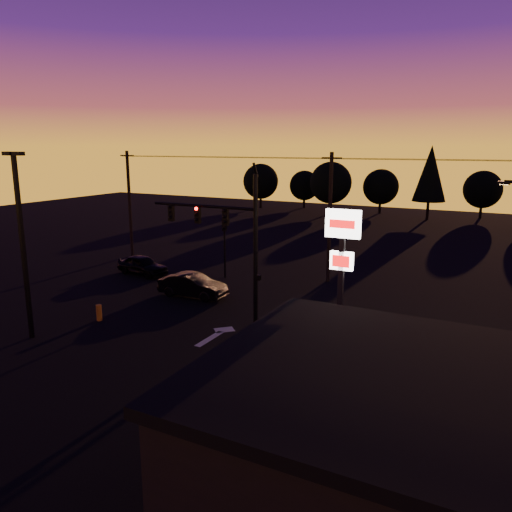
{
  "coord_description": "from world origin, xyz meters",
  "views": [
    {
      "loc": [
        13.47,
        -18.55,
        9.4
      ],
      "look_at": [
        1.0,
        5.0,
        3.5
      ],
      "focal_mm": 35.0,
      "sensor_mm": 36.0,
      "label": 1
    }
  ],
  "objects_px": {
    "traffic_signal_mast": "(229,231)",
    "car_left": "(142,265)",
    "suv_parked": "(362,395)",
    "car_mid": "(193,285)",
    "secondary_signal": "(224,239)",
    "bollard": "(99,313)",
    "parking_lot_light": "(22,234)",
    "pylon_sign": "(342,254)"
  },
  "relations": [
    {
      "from": "bollard",
      "to": "car_left",
      "type": "height_order",
      "value": "car_left"
    },
    {
      "from": "car_left",
      "to": "suv_parked",
      "type": "xyz_separation_m",
      "value": [
        20.11,
        -11.77,
        -0.01
      ]
    },
    {
      "from": "parking_lot_light",
      "to": "car_mid",
      "type": "relative_size",
      "value": 2.05
    },
    {
      "from": "bollard",
      "to": "suv_parked",
      "type": "distance_m",
      "value": 15.77
    },
    {
      "from": "traffic_signal_mast",
      "to": "car_mid",
      "type": "relative_size",
      "value": 1.92
    },
    {
      "from": "bollard",
      "to": "suv_parked",
      "type": "bearing_deg",
      "value": -10.19
    },
    {
      "from": "pylon_sign",
      "to": "suv_parked",
      "type": "bearing_deg",
      "value": -60.53
    },
    {
      "from": "pylon_sign",
      "to": "suv_parked",
      "type": "height_order",
      "value": "pylon_sign"
    },
    {
      "from": "secondary_signal",
      "to": "pylon_sign",
      "type": "relative_size",
      "value": 0.64
    },
    {
      "from": "secondary_signal",
      "to": "car_left",
      "type": "relative_size",
      "value": 1.03
    },
    {
      "from": "pylon_sign",
      "to": "suv_parked",
      "type": "relative_size",
      "value": 1.32
    },
    {
      "from": "parking_lot_light",
      "to": "car_left",
      "type": "height_order",
      "value": "parking_lot_light"
    },
    {
      "from": "parking_lot_light",
      "to": "traffic_signal_mast",
      "type": "bearing_deg",
      "value": 43.37
    },
    {
      "from": "traffic_signal_mast",
      "to": "pylon_sign",
      "type": "distance_m",
      "value": 7.52
    },
    {
      "from": "traffic_signal_mast",
      "to": "pylon_sign",
      "type": "height_order",
      "value": "traffic_signal_mast"
    },
    {
      "from": "traffic_signal_mast",
      "to": "parking_lot_light",
      "type": "bearing_deg",
      "value": -136.63
    },
    {
      "from": "traffic_signal_mast",
      "to": "parking_lot_light",
      "type": "relative_size",
      "value": 0.94
    },
    {
      "from": "traffic_signal_mast",
      "to": "bollard",
      "type": "bearing_deg",
      "value": -150.25
    },
    {
      "from": "secondary_signal",
      "to": "suv_parked",
      "type": "height_order",
      "value": "secondary_signal"
    },
    {
      "from": "secondary_signal",
      "to": "car_left",
      "type": "xyz_separation_m",
      "value": [
        -5.92,
        -2.08,
        -2.14
      ]
    },
    {
      "from": "pylon_sign",
      "to": "car_left",
      "type": "height_order",
      "value": "pylon_sign"
    },
    {
      "from": "car_left",
      "to": "suv_parked",
      "type": "bearing_deg",
      "value": -112.27
    },
    {
      "from": "parking_lot_light",
      "to": "bollard",
      "type": "bearing_deg",
      "value": 71.27
    },
    {
      "from": "bollard",
      "to": "suv_parked",
      "type": "xyz_separation_m",
      "value": [
        15.52,
        -2.79,
        0.27
      ]
    },
    {
      "from": "car_mid",
      "to": "car_left",
      "type": "bearing_deg",
      "value": 63.52
    },
    {
      "from": "secondary_signal",
      "to": "traffic_signal_mast",
      "type": "bearing_deg",
      "value": -56.81
    },
    {
      "from": "traffic_signal_mast",
      "to": "car_left",
      "type": "height_order",
      "value": "traffic_signal_mast"
    },
    {
      "from": "secondary_signal",
      "to": "parking_lot_light",
      "type": "relative_size",
      "value": 0.48
    },
    {
      "from": "traffic_signal_mast",
      "to": "suv_parked",
      "type": "relative_size",
      "value": 1.67
    },
    {
      "from": "traffic_signal_mast",
      "to": "parking_lot_light",
      "type": "xyz_separation_m",
      "value": [
        -7.4,
        -6.99,
        0.33
      ]
    },
    {
      "from": "bollard",
      "to": "car_mid",
      "type": "bearing_deg",
      "value": 71.89
    },
    {
      "from": "pylon_sign",
      "to": "bollard",
      "type": "bearing_deg",
      "value": -175.4
    },
    {
      "from": "bollard",
      "to": "car_mid",
      "type": "distance_m",
      "value": 6.42
    },
    {
      "from": "traffic_signal_mast",
      "to": "bollard",
      "type": "relative_size",
      "value": 9.57
    },
    {
      "from": "suv_parked",
      "to": "secondary_signal",
      "type": "bearing_deg",
      "value": 100.87
    },
    {
      "from": "parking_lot_light",
      "to": "car_mid",
      "type": "distance_m",
      "value": 11.01
    },
    {
      "from": "traffic_signal_mast",
      "to": "suv_parked",
      "type": "distance_m",
      "value": 12.02
    },
    {
      "from": "secondary_signal",
      "to": "bollard",
      "type": "relative_size",
      "value": 4.85
    },
    {
      "from": "parking_lot_light",
      "to": "bollard",
      "type": "xyz_separation_m",
      "value": [
        1.16,
        3.43,
        -4.82
      ]
    },
    {
      "from": "secondary_signal",
      "to": "bollard",
      "type": "height_order",
      "value": "secondary_signal"
    },
    {
      "from": "bollard",
      "to": "car_left",
      "type": "bearing_deg",
      "value": 117.04
    },
    {
      "from": "parking_lot_light",
      "to": "bollard",
      "type": "relative_size",
      "value": 10.19
    }
  ]
}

